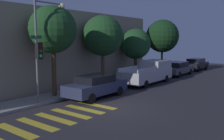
# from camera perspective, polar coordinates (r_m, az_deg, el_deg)

# --- Properties ---
(ground_plane) EXTENTS (60.00, 60.00, 0.00)m
(ground_plane) POSITION_cam_1_polar(r_m,az_deg,el_deg) (13.64, -0.77, -8.56)
(ground_plane) COLOR #2D2B30
(sidewalk) EXTENTS (26.00, 2.04, 0.14)m
(sidewalk) POSITION_cam_1_polar(r_m,az_deg,el_deg) (16.50, -12.39, -5.74)
(sidewalk) COLOR gray
(sidewalk) RESTS_ON ground
(building_row) EXTENTS (26.00, 6.00, 5.85)m
(building_row) POSITION_cam_1_polar(r_m,az_deg,el_deg) (19.72, -20.92, 4.38)
(building_row) COLOR gray
(building_row) RESTS_ON ground
(crosswalk) EXTENTS (6.40, 2.60, 0.00)m
(crosswalk) POSITION_cam_1_polar(r_m,az_deg,el_deg) (12.10, -12.94, -10.75)
(crosswalk) COLOR gold
(crosswalk) RESTS_ON ground
(traffic_light_pole) EXTENTS (2.41, 0.56, 5.87)m
(traffic_light_pole) POSITION_cam_1_polar(r_m,az_deg,el_deg) (14.47, -15.37, 6.87)
(traffic_light_pole) COLOR slate
(traffic_light_pole) RESTS_ON ground
(sedan_near_corner) EXTENTS (4.39, 1.79, 1.44)m
(sedan_near_corner) POSITION_cam_1_polar(r_m,az_deg,el_deg) (15.81, -3.66, -3.61)
(sedan_near_corner) COLOR #2D3351
(sedan_near_corner) RESTS_ON ground
(pickup_truck) EXTENTS (5.67, 2.04, 1.86)m
(pickup_truck) POSITION_cam_1_polar(r_m,az_deg,el_deg) (21.20, 8.34, -0.52)
(pickup_truck) COLOR #BCBCC1
(pickup_truck) RESTS_ON ground
(sedan_middle) EXTENTS (4.69, 1.86, 1.40)m
(sedan_middle) POSITION_cam_1_polar(r_m,az_deg,el_deg) (26.54, 14.65, 0.40)
(sedan_middle) COLOR #4C5156
(sedan_middle) RESTS_ON ground
(sedan_far_end) EXTENTS (4.42, 1.75, 1.41)m
(sedan_far_end) POSITION_cam_1_polar(r_m,az_deg,el_deg) (31.81, 18.66, 1.31)
(sedan_far_end) COLOR black
(sedan_far_end) RESTS_ON ground
(tree_near_corner) EXTENTS (2.95, 2.95, 5.75)m
(tree_near_corner) POSITION_cam_1_polar(r_m,az_deg,el_deg) (15.92, -13.39, 8.91)
(tree_near_corner) COLOR #4C3823
(tree_near_corner) RESTS_ON ground
(tree_midblock) EXTENTS (3.12, 3.12, 5.52)m
(tree_midblock) POSITION_cam_1_polar(r_m,az_deg,el_deg) (19.30, -2.14, 7.80)
(tree_midblock) COLOR brown
(tree_midblock) RESTS_ON ground
(tree_far_end) EXTENTS (2.78, 2.78, 4.66)m
(tree_far_end) POSITION_cam_1_polar(r_m,az_deg,el_deg) (23.12, 5.40, 5.92)
(tree_far_end) COLOR brown
(tree_far_end) RESTS_ON ground
(tree_behind_truck) EXTENTS (3.55, 3.55, 5.82)m
(tree_behind_truck) POSITION_cam_1_polar(r_m,az_deg,el_deg) (27.86, 11.45, 7.60)
(tree_behind_truck) COLOR #4C3823
(tree_behind_truck) RESTS_ON ground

